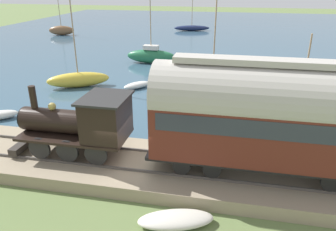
{
  "coord_description": "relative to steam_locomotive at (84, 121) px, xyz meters",
  "views": [
    {
      "loc": [
        -12.5,
        -4.27,
        8.36
      ],
      "look_at": [
        2.35,
        -1.2,
        2.03
      ],
      "focal_mm": 35.0,
      "sensor_mm": 36.0,
      "label": 1
    }
  ],
  "objects": [
    {
      "name": "beached_dinghy",
      "position": [
        -3.16,
        -4.86,
        -2.14
      ],
      "size": [
        1.88,
        3.0,
        0.44
      ],
      "color": "beige",
      "rests_on": "ground"
    },
    {
      "name": "rowboat_near_shore",
      "position": [
        4.23,
        8.01,
        -2.08
      ],
      "size": [
        1.99,
        2.27,
        0.55
      ],
      "rotation": [
        0.0,
        0.0,
        0.63
      ],
      "color": "silver",
      "rests_on": "harbor_water"
    },
    {
      "name": "sailboat_green",
      "position": [
        21.01,
        2.26,
        -1.54
      ],
      "size": [
        1.42,
        5.32,
        9.73
      ],
      "rotation": [
        0.0,
        0.0,
        -0.01
      ],
      "color": "#236B42",
      "rests_on": "harbor_water"
    },
    {
      "name": "sailboat_brown",
      "position": [
        36.66,
        21.17,
        -1.58
      ],
      "size": [
        2.13,
        4.2,
        8.67
      ],
      "rotation": [
        0.0,
        0.0,
        0.21
      ],
      "color": "brown",
      "rests_on": "harbor_water"
    },
    {
      "name": "sailboat_red",
      "position": [
        7.15,
        -10.63,
        -1.76
      ],
      "size": [
        2.03,
        4.02,
        5.56
      ],
      "rotation": [
        0.0,
        0.0,
        0.27
      ],
      "color": "#B72D23",
      "rests_on": "harbor_water"
    },
    {
      "name": "steam_locomotive",
      "position": [
        0.0,
        0.0,
        0.0
      ],
      "size": [
        2.39,
        5.58,
        3.18
      ],
      "color": "black",
      "rests_on": "rail_embankment"
    },
    {
      "name": "sailboat_navy",
      "position": [
        45.7,
        1.28,
        -1.87
      ],
      "size": [
        2.61,
        6.3,
        6.74
      ],
      "rotation": [
        0.0,
        0.0,
        0.21
      ],
      "color": "#192347",
      "rests_on": "harbor_water"
    },
    {
      "name": "sailboat_yellow",
      "position": [
        11.63,
        6.11,
        -1.69
      ],
      "size": [
        3.48,
        5.08,
        9.32
      ],
      "rotation": [
        0.0,
        0.0,
        0.48
      ],
      "color": "gold",
      "rests_on": "harbor_water"
    },
    {
      "name": "ground_plane",
      "position": [
        -0.11,
        -2.25,
        -2.36
      ],
      "size": [
        200.0,
        200.0,
        0.0
      ],
      "primitive_type": "plane",
      "color": "#607542"
    },
    {
      "name": "sailboat_teal",
      "position": [
        10.53,
        -5.05,
        -1.8
      ],
      "size": [
        3.96,
        5.31,
        8.08
      ],
      "rotation": [
        0.0,
        0.0,
        0.56
      ],
      "color": "#1E707A",
      "rests_on": "harbor_water"
    },
    {
      "name": "harbor_water",
      "position": [
        42.53,
        -2.25,
        -2.36
      ],
      "size": [
        80.0,
        80.0,
        0.01
      ],
      "color": "#38566B",
      "rests_on": "ground"
    },
    {
      "name": "rail_embankment",
      "position": [
        -0.0,
        -2.25,
        -2.06
      ],
      "size": [
        4.45,
        56.0,
        0.72
      ],
      "color": "gray",
      "rests_on": "ground"
    },
    {
      "name": "rowboat_far_out",
      "position": [
        12.27,
        1.23,
        -2.1
      ],
      "size": [
        2.47,
        2.3,
        0.51
      ],
      "rotation": [
        0.0,
        0.0,
        0.87
      ],
      "color": "silver",
      "rests_on": "harbor_water"
    },
    {
      "name": "passenger_coach",
      "position": [
        0.0,
        -8.24,
        1.02
      ],
      "size": [
        2.61,
        10.18,
        4.89
      ],
      "color": "black",
      "rests_on": "rail_embankment"
    }
  ]
}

